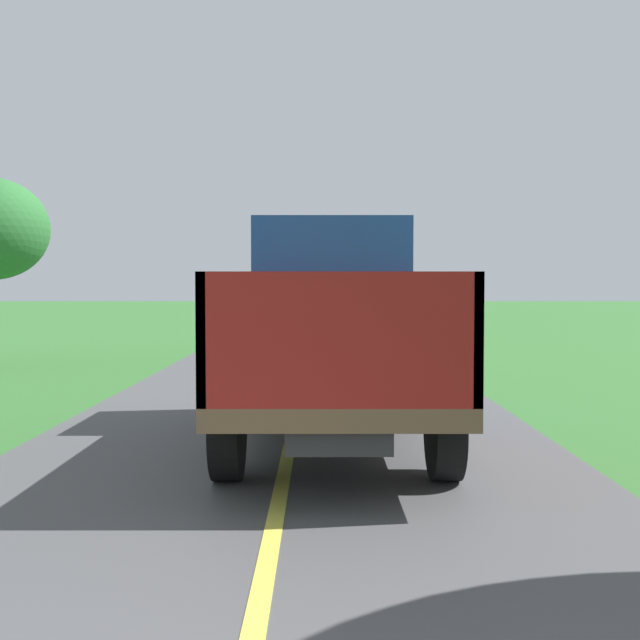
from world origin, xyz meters
The scene contains 2 objects.
banana_truck_near centered at (0.53, 8.94, 1.47)m, with size 2.38×5.82×2.80m.
banana_truck_far centered at (0.81, 19.94, 1.47)m, with size 2.38×5.81×2.80m.
Camera 1 is at (0.36, -1.01, 1.96)m, focal length 43.74 mm.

